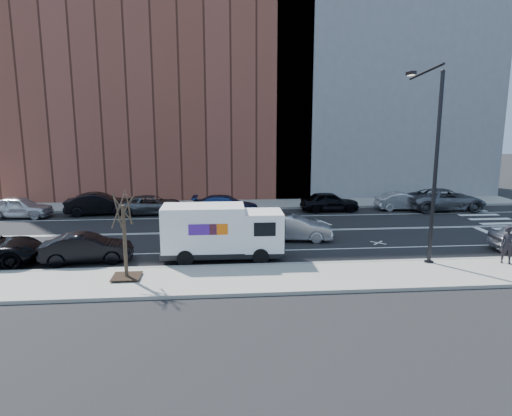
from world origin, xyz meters
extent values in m
plane|color=black|center=(0.00, 0.00, 0.00)|extent=(120.00, 120.00, 0.00)
cube|color=gray|center=(0.00, -8.80, 0.07)|extent=(44.00, 3.60, 0.15)
cube|color=gray|center=(0.00, 8.80, 0.07)|extent=(44.00, 3.60, 0.15)
cube|color=gray|center=(0.00, -7.00, 0.08)|extent=(44.00, 0.25, 0.17)
cube|color=gray|center=(0.00, 7.00, 0.08)|extent=(44.00, 0.25, 0.17)
cube|color=brown|center=(-8.00, 15.60, 11.00)|extent=(26.00, 10.00, 22.00)
cube|color=slate|center=(12.00, 15.60, 13.00)|extent=(20.00, 10.00, 26.00)
cylinder|color=black|center=(7.00, -7.40, 4.50)|extent=(0.18, 0.18, 9.00)
cylinder|color=black|center=(7.00, -7.40, 0.10)|extent=(0.44, 0.44, 0.20)
sphere|color=black|center=(7.00, -7.40, 8.95)|extent=(0.20, 0.20, 0.20)
cylinder|color=black|center=(7.00, -5.70, 9.10)|extent=(0.11, 3.49, 0.48)
cube|color=black|center=(7.00, -4.00, 9.20)|extent=(0.25, 0.80, 0.18)
cube|color=#FFF2CC|center=(7.00, -4.00, 9.10)|extent=(0.18, 0.55, 0.03)
cube|color=black|center=(-7.00, -8.40, 0.23)|extent=(1.20, 1.20, 0.04)
cylinder|color=#382B1E|center=(-7.00, -8.40, 1.75)|extent=(0.16, 0.16, 3.20)
cylinder|color=#382B1E|center=(-6.75, -8.40, 3.15)|extent=(0.06, 0.80, 1.44)
cylinder|color=#382B1E|center=(-6.92, -8.16, 3.15)|extent=(0.81, 0.31, 1.19)
cylinder|color=#382B1E|center=(-7.20, -8.25, 3.15)|extent=(0.58, 0.76, 1.50)
cylinder|color=#382B1E|center=(-7.20, -8.55, 3.15)|extent=(0.47, 0.61, 1.37)
cylinder|color=#382B1E|center=(-6.92, -8.64, 3.15)|extent=(0.72, 0.29, 1.13)
cube|color=black|center=(-2.90, -5.60, 0.43)|extent=(5.89, 2.07, 0.28)
cube|color=white|center=(-0.82, -5.63, 1.47)|extent=(1.92, 2.06, 1.89)
cube|color=black|center=(0.15, -5.64, 1.75)|extent=(0.08, 1.75, 0.90)
cube|color=black|center=(-0.83, -6.66, 1.75)|extent=(1.04, 0.05, 0.66)
cube|color=black|center=(-0.80, -4.60, 1.75)|extent=(1.04, 0.05, 0.66)
cube|color=black|center=(0.11, -5.64, 0.52)|extent=(0.17, 1.89, 0.33)
cube|color=white|center=(-3.75, -5.59, 1.66)|extent=(4.00, 2.14, 2.18)
cube|color=#47198C|center=(-3.76, -6.65, 1.80)|extent=(1.32, 0.04, 0.52)
cube|color=orange|center=(-3.01, -6.66, 1.80)|extent=(0.85, 0.03, 0.52)
cube|color=#47198C|center=(-3.73, -4.53, 1.80)|extent=(1.32, 0.04, 0.52)
cube|color=orange|center=(-2.98, -4.54, 1.80)|extent=(0.85, 0.03, 0.52)
cylinder|color=black|center=(-1.02, -6.57, 0.40)|extent=(0.80, 0.28, 0.79)
cylinder|color=black|center=(-0.99, -4.68, 0.40)|extent=(0.80, 0.28, 0.79)
cylinder|color=black|center=(-4.61, -6.52, 0.40)|extent=(0.80, 0.28, 0.79)
cylinder|color=black|center=(-4.59, -4.63, 0.40)|extent=(0.80, 0.28, 0.79)
imported|color=silver|center=(-16.98, 5.52, 0.75)|extent=(4.60, 2.27, 1.51)
imported|color=black|center=(-11.59, 6.07, 0.79)|extent=(4.93, 2.08, 1.58)
imported|color=#4D5055|center=(-7.81, 5.99, 0.69)|extent=(5.04, 2.52, 1.37)
imported|color=navy|center=(-2.40, 5.31, 0.71)|extent=(4.99, 2.33, 1.41)
imported|color=black|center=(5.45, 5.81, 0.74)|extent=(4.38, 1.79, 1.49)
imported|color=#A3A4A8|center=(11.20, 5.79, 0.68)|extent=(4.14, 1.53, 1.35)
imported|color=#55575E|center=(14.40, 5.45, 0.83)|extent=(6.01, 2.83, 1.66)
imported|color=#A7A7AB|center=(1.32, -2.28, 0.72)|extent=(4.54, 2.07, 1.44)
imported|color=black|center=(-9.41, -5.49, 0.71)|extent=(4.41, 1.91, 1.41)
imported|color=black|center=(10.59, -7.88, 1.05)|extent=(0.77, 0.64, 1.81)
camera|label=1|loc=(-3.10, -27.52, 6.88)|focal=32.00mm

